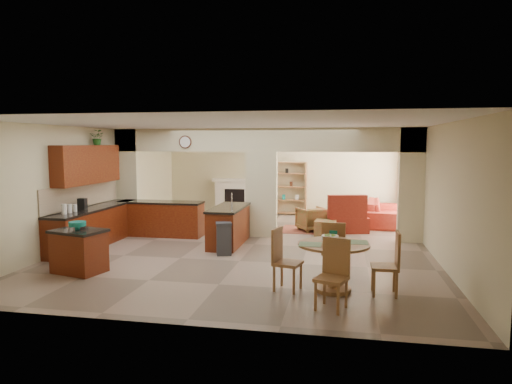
% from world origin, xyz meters
% --- Properties ---
extents(floor, '(10.00, 10.00, 0.00)m').
position_xyz_m(floor, '(0.00, 0.00, 0.00)').
color(floor, '#866E5D').
rests_on(floor, ground).
extents(ceiling, '(10.00, 10.00, 0.00)m').
position_xyz_m(ceiling, '(0.00, 0.00, 2.80)').
color(ceiling, white).
rests_on(ceiling, wall_back).
extents(wall_back, '(8.00, 0.00, 8.00)m').
position_xyz_m(wall_back, '(0.00, 5.00, 1.40)').
color(wall_back, beige).
rests_on(wall_back, floor).
extents(wall_front, '(8.00, 0.00, 8.00)m').
position_xyz_m(wall_front, '(0.00, -5.00, 1.40)').
color(wall_front, beige).
rests_on(wall_front, floor).
extents(wall_left, '(0.00, 10.00, 10.00)m').
position_xyz_m(wall_left, '(-4.00, 0.00, 1.40)').
color(wall_left, beige).
rests_on(wall_left, floor).
extents(wall_right, '(0.00, 10.00, 10.00)m').
position_xyz_m(wall_right, '(4.00, 0.00, 1.40)').
color(wall_right, beige).
rests_on(wall_right, floor).
extents(partition_left_pier, '(0.60, 0.25, 2.80)m').
position_xyz_m(partition_left_pier, '(-3.70, 1.00, 1.40)').
color(partition_left_pier, beige).
rests_on(partition_left_pier, floor).
extents(partition_center_pier, '(0.80, 0.25, 2.20)m').
position_xyz_m(partition_center_pier, '(0.00, 1.00, 1.10)').
color(partition_center_pier, beige).
rests_on(partition_center_pier, floor).
extents(partition_right_pier, '(0.60, 0.25, 2.80)m').
position_xyz_m(partition_right_pier, '(3.70, 1.00, 1.40)').
color(partition_right_pier, beige).
rests_on(partition_right_pier, floor).
extents(partition_header, '(8.00, 0.25, 0.60)m').
position_xyz_m(partition_header, '(0.00, 1.00, 2.50)').
color(partition_header, beige).
rests_on(partition_header, partition_center_pier).
extents(kitchen_counter, '(2.52, 3.29, 1.48)m').
position_xyz_m(kitchen_counter, '(-3.26, -0.25, 0.46)').
color(kitchen_counter, '#410A07').
rests_on(kitchen_counter, floor).
extents(upper_cabinets, '(0.35, 2.40, 0.90)m').
position_xyz_m(upper_cabinets, '(-3.82, -0.80, 1.92)').
color(upper_cabinets, '#410A07').
rests_on(upper_cabinets, wall_left).
extents(peninsula, '(0.70, 1.85, 0.91)m').
position_xyz_m(peninsula, '(-0.60, -0.11, 0.46)').
color(peninsula, '#410A07').
rests_on(peninsula, floor).
extents(wall_clock, '(0.34, 0.03, 0.34)m').
position_xyz_m(wall_clock, '(-2.00, 0.85, 2.45)').
color(wall_clock, '#4D2619').
rests_on(wall_clock, partition_header).
extents(rug, '(1.60, 1.30, 0.01)m').
position_xyz_m(rug, '(1.20, 2.10, 0.01)').
color(rug, '#954436').
rests_on(rug, floor).
extents(fireplace, '(1.60, 0.35, 1.20)m').
position_xyz_m(fireplace, '(-1.60, 4.83, 0.61)').
color(fireplace, silver).
rests_on(fireplace, floor).
extents(shelving_unit, '(1.00, 0.32, 1.80)m').
position_xyz_m(shelving_unit, '(0.35, 4.82, 0.90)').
color(shelving_unit, brown).
rests_on(shelving_unit, floor).
extents(window_a, '(0.02, 0.90, 1.90)m').
position_xyz_m(window_a, '(3.97, 2.30, 1.20)').
color(window_a, white).
rests_on(window_a, wall_right).
extents(window_b, '(0.02, 0.90, 1.90)m').
position_xyz_m(window_b, '(3.97, 4.00, 1.20)').
color(window_b, white).
rests_on(window_b, wall_right).
extents(glazed_door, '(0.02, 0.70, 2.10)m').
position_xyz_m(glazed_door, '(3.97, 3.15, 1.05)').
color(glazed_door, white).
rests_on(glazed_door, wall_right).
extents(drape_a_left, '(0.10, 0.28, 2.30)m').
position_xyz_m(drape_a_left, '(3.93, 1.70, 1.20)').
color(drape_a_left, '#3B1917').
rests_on(drape_a_left, wall_right).
extents(drape_a_right, '(0.10, 0.28, 2.30)m').
position_xyz_m(drape_a_right, '(3.93, 2.90, 1.20)').
color(drape_a_right, '#3B1917').
rests_on(drape_a_right, wall_right).
extents(drape_b_left, '(0.10, 0.28, 2.30)m').
position_xyz_m(drape_b_left, '(3.93, 3.40, 1.20)').
color(drape_b_left, '#3B1917').
rests_on(drape_b_left, wall_right).
extents(drape_b_right, '(0.10, 0.28, 2.30)m').
position_xyz_m(drape_b_right, '(3.93, 4.60, 1.20)').
color(drape_b_right, '#3B1917').
rests_on(drape_b_right, wall_right).
extents(ceiling_fan, '(1.00, 1.00, 0.10)m').
position_xyz_m(ceiling_fan, '(1.50, 3.00, 2.56)').
color(ceiling_fan, white).
rests_on(ceiling_fan, ceiling).
extents(kitchen_island, '(1.07, 0.88, 0.81)m').
position_xyz_m(kitchen_island, '(-2.77, -2.96, 0.41)').
color(kitchen_island, '#410A07').
rests_on(kitchen_island, floor).
extents(teal_bowl, '(0.31, 0.31, 0.15)m').
position_xyz_m(teal_bowl, '(-2.80, -2.93, 0.88)').
color(teal_bowl, '#128072').
rests_on(teal_bowl, kitchen_island).
extents(trash_can, '(0.38, 0.35, 0.66)m').
position_xyz_m(trash_can, '(-0.45, -1.15, 0.33)').
color(trash_can, '#313134').
rests_on(trash_can, floor).
extents(dining_table, '(1.16, 1.16, 0.79)m').
position_xyz_m(dining_table, '(1.93, -3.18, 0.52)').
color(dining_table, brown).
rests_on(dining_table, floor).
extents(fruit_bowl, '(0.27, 0.27, 0.15)m').
position_xyz_m(fruit_bowl, '(1.87, -3.17, 0.87)').
color(fruit_bowl, '#6EC129').
rests_on(fruit_bowl, dining_table).
extents(sofa, '(2.49, 1.12, 0.71)m').
position_xyz_m(sofa, '(3.30, 3.49, 0.35)').
color(sofa, maroon).
rests_on(sofa, floor).
extents(chaise, '(1.20, 1.06, 0.42)m').
position_xyz_m(chaise, '(2.20, 2.10, 0.21)').
color(chaise, maroon).
rests_on(chaise, floor).
extents(armchair, '(0.97, 0.98, 0.66)m').
position_xyz_m(armchair, '(1.24, 2.02, 0.33)').
color(armchair, '#9C2E1C').
rests_on(armchair, floor).
extents(ottoman, '(0.58, 0.58, 0.39)m').
position_xyz_m(ottoman, '(1.64, 1.43, 0.20)').
color(ottoman, '#9C2E1C').
rests_on(ottoman, floor).
extents(plant, '(0.37, 0.33, 0.37)m').
position_xyz_m(plant, '(-3.82, -0.32, 2.56)').
color(plant, '#1A5416').
rests_on(plant, upper_cabinets).
extents(chair_north, '(0.46, 0.46, 1.02)m').
position_xyz_m(chair_north, '(1.92, -2.45, 0.55)').
color(chair_north, brown).
rests_on(chair_north, floor).
extents(chair_east, '(0.43, 0.42, 1.02)m').
position_xyz_m(chair_east, '(2.82, -3.22, 0.55)').
color(chair_east, brown).
rests_on(chair_east, floor).
extents(chair_south, '(0.54, 0.54, 1.02)m').
position_xyz_m(chair_south, '(1.95, -3.96, 0.55)').
color(chair_south, brown).
rests_on(chair_south, floor).
extents(chair_west, '(0.51, 0.51, 1.02)m').
position_xyz_m(chair_west, '(1.11, -3.26, 0.55)').
color(chair_west, brown).
rests_on(chair_west, floor).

